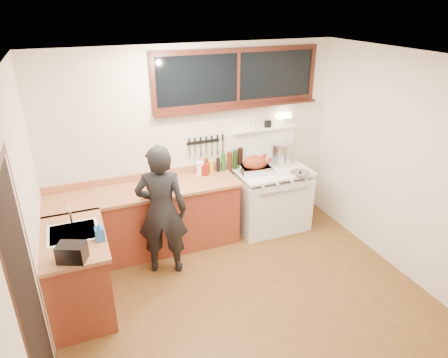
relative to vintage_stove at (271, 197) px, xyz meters
name	(u,v)px	position (x,y,z in m)	size (l,w,h in m)	color
ground_plane	(248,304)	(-1.00, -1.41, -0.48)	(4.00, 3.50, 0.02)	#573617
room_shell	(253,166)	(-1.00, -1.41, 1.18)	(4.10, 3.60, 2.65)	silver
counter_back	(147,220)	(-1.80, 0.04, -0.01)	(2.44, 0.64, 1.00)	maroon
counter_left	(78,273)	(-2.70, -0.79, -0.02)	(0.64, 1.09, 0.90)	maroon
sink_unit	(74,237)	(-2.68, -0.71, 0.38)	(0.50, 0.45, 0.37)	white
vintage_stove	(271,197)	(0.00, 0.00, 0.00)	(1.02, 0.74, 1.61)	white
back_window	(238,84)	(-0.40, 0.31, 1.60)	(2.32, 0.13, 0.77)	black
left_doorway	(32,306)	(-2.99, -1.96, 0.62)	(0.02, 1.04, 2.17)	black
knife_strip	(205,143)	(-0.88, 0.32, 0.84)	(0.52, 0.03, 0.28)	black
man	(162,211)	(-1.69, -0.45, 0.35)	(0.69, 0.57, 1.64)	black
soap_bottle	(99,231)	(-2.43, -0.96, 0.53)	(0.09, 0.09, 0.20)	blue
toaster	(72,252)	(-2.70, -1.21, 0.52)	(0.29, 0.26, 0.17)	black
cutting_board	(155,189)	(-1.68, -0.11, 0.48)	(0.40, 0.30, 0.14)	#AC6B44
roast_turkey	(255,166)	(-0.27, -0.01, 0.53)	(0.48, 0.36, 0.25)	silver
stockpot	(281,153)	(0.22, 0.16, 0.59)	(0.41, 0.41, 0.31)	silver
saucepan	(278,161)	(0.16, 0.11, 0.49)	(0.19, 0.28, 0.11)	silver
pot_lid	(300,173)	(0.28, -0.28, 0.44)	(0.31, 0.31, 0.04)	silver
coffee_tin	(204,170)	(-0.95, 0.17, 0.51)	(0.11, 0.09, 0.16)	maroon
pitcher	(200,169)	(-1.00, 0.19, 0.53)	(0.12, 0.12, 0.19)	white
bottle_cluster	(227,161)	(-0.59, 0.22, 0.56)	(0.57, 0.07, 0.30)	black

